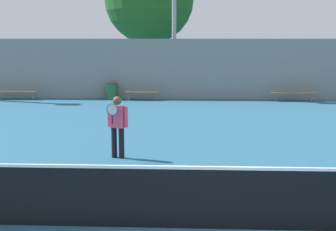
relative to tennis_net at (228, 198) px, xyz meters
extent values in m
plane|color=#285B7A|center=(0.00, 0.00, -0.53)|extent=(100.00, 100.00, 0.00)
cube|color=black|center=(0.00, 0.00, -0.03)|extent=(10.41, 0.03, 0.99)
cube|color=white|center=(0.00, 0.00, 0.48)|extent=(10.41, 0.04, 0.05)
cylinder|color=black|center=(-2.55, 4.44, -0.13)|extent=(0.14, 0.14, 0.79)
cylinder|color=black|center=(-2.35, 4.38, -0.13)|extent=(0.14, 0.14, 0.79)
cube|color=#DB4C6B|center=(-2.45, 4.41, 0.54)|extent=(0.42, 0.31, 0.54)
cylinder|color=#DB4C6B|center=(-2.68, 4.48, 0.55)|extent=(0.10, 0.10, 0.53)
cylinder|color=#DB4C6B|center=(-2.22, 4.34, 0.55)|extent=(0.10, 0.10, 0.53)
sphere|color=brown|center=(-2.45, 4.41, 0.95)|extent=(0.22, 0.22, 0.22)
cylinder|color=black|center=(-2.54, 4.14, 0.51)|extent=(0.03, 0.03, 0.22)
torus|color=#28519E|center=(-2.54, 4.14, 0.77)|extent=(0.31, 0.12, 0.31)
cylinder|color=silver|center=(-2.54, 4.14, 0.77)|extent=(0.26, 0.09, 0.27)
cube|color=brown|center=(-2.96, 15.54, -0.12)|extent=(1.65, 0.40, 0.04)
cylinder|color=gray|center=(-3.62, 15.54, -0.33)|extent=(0.06, 0.06, 0.39)
cylinder|color=gray|center=(-2.30, 15.54, -0.33)|extent=(0.06, 0.06, 0.39)
cube|color=brown|center=(-9.26, 15.54, -0.12)|extent=(2.14, 0.40, 0.04)
cylinder|color=gray|center=(-8.41, 15.54, -0.33)|extent=(0.06, 0.06, 0.39)
cube|color=brown|center=(4.38, 15.54, -0.12)|extent=(2.16, 0.40, 0.04)
cylinder|color=gray|center=(3.52, 15.54, -0.33)|extent=(0.06, 0.06, 0.39)
cylinder|color=gray|center=(5.24, 15.54, -0.33)|extent=(0.06, 0.06, 0.39)
cylinder|color=#939399|center=(-1.46, 17.17, 3.65)|extent=(0.23, 0.23, 8.36)
cylinder|color=#235B33|center=(-4.55, 15.79, -0.14)|extent=(0.60, 0.60, 0.77)
cylinder|color=#333338|center=(-4.55, 15.79, 0.26)|extent=(0.63, 0.63, 0.04)
cube|color=gray|center=(0.00, 16.22, 0.97)|extent=(33.12, 0.06, 2.99)
cylinder|color=brown|center=(-3.24, 22.87, 1.07)|extent=(0.54, 0.54, 3.20)
camera|label=1|loc=(-0.62, -7.16, 2.52)|focal=50.00mm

